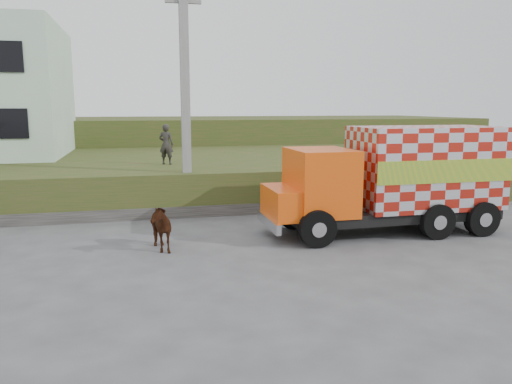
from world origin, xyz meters
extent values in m
plane|color=#474749|center=(0.00, 0.00, 0.00)|extent=(120.00, 120.00, 0.00)
cube|color=#2D4918|center=(0.00, 10.00, 0.75)|extent=(40.00, 12.00, 1.50)
cube|color=#2D4918|center=(0.00, 22.00, 1.50)|extent=(40.00, 12.00, 3.00)
cube|color=#595651|center=(-2.00, 4.20, 0.20)|extent=(16.00, 0.50, 0.40)
cube|color=gray|center=(-1.00, 4.60, 4.00)|extent=(0.30, 0.30, 8.00)
cube|color=gray|center=(-1.00, 4.60, 7.20)|extent=(1.20, 0.12, 0.12)
cube|color=black|center=(4.71, 0.66, 0.61)|extent=(6.37, 2.08, 0.33)
cube|color=#E14A0B|center=(2.46, 0.65, 1.64)|extent=(1.69, 2.16, 1.87)
cube|color=#E14A0B|center=(1.39, 0.65, 1.08)|extent=(0.94, 1.97, 0.84)
cube|color=silver|center=(5.83, 0.67, 1.96)|extent=(4.31, 2.26, 2.43)
cube|color=yellow|center=(5.83, -0.47, 1.96)|extent=(4.30, 0.06, 0.65)
cube|color=yellow|center=(5.82, 1.81, 1.96)|extent=(4.30, 0.06, 0.65)
cube|color=silver|center=(0.92, 0.65, 0.51)|extent=(0.15, 2.15, 0.28)
cylinder|color=black|center=(2.00, -0.42, 0.51)|extent=(1.03, 0.33, 1.03)
cylinder|color=black|center=(1.99, 1.73, 0.51)|extent=(1.03, 0.33, 1.03)
cylinder|color=black|center=(5.65, -0.41, 0.51)|extent=(1.03, 0.33, 1.03)
cylinder|color=black|center=(5.64, 1.74, 0.51)|extent=(1.03, 0.33, 1.03)
cylinder|color=black|center=(7.14, -0.40, 0.51)|extent=(1.03, 0.33, 1.03)
cylinder|color=black|center=(7.13, 1.75, 0.51)|extent=(1.03, 0.33, 1.03)
imported|color=black|center=(-2.24, 0.32, 0.64)|extent=(1.03, 1.65, 1.29)
imported|color=#2E2B29|center=(-1.55, 7.24, 2.30)|extent=(0.69, 0.58, 1.60)
camera|label=1|loc=(-2.62, -12.81, 3.77)|focal=35.00mm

